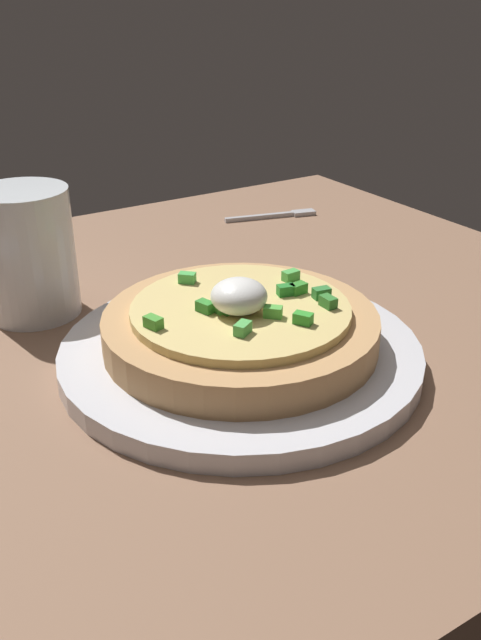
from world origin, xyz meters
TOP-DOWN VIEW (x-y plane):
  - dining_table at (0.00, 0.00)cm, footprint 91.07×66.31cm
  - plate at (6.31, -7.75)cm, footprint 27.02×27.02cm
  - pizza at (6.29, -7.78)cm, footprint 20.35×20.35cm
  - cup_near at (-4.09, 9.16)cm, footprint 7.81×7.81cm
  - fork at (29.08, 19.74)cm, footprint 11.28×3.90cm

SIDE VIEW (x-z plane):
  - dining_table at x=0.00cm, z-range 0.00..2.21cm
  - fork at x=29.08cm, z-range 2.21..2.71cm
  - plate at x=6.31cm, z-range 2.21..3.77cm
  - pizza at x=6.29cm, z-range 2.55..8.17cm
  - cup_near at x=-4.09cm, z-range 1.63..12.56cm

